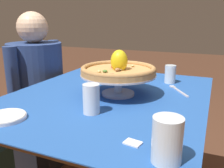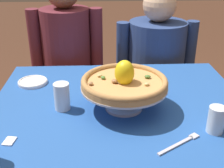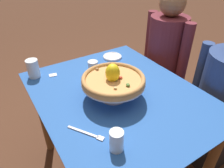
# 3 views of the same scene
# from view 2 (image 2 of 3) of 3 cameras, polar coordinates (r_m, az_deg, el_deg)

# --- Properties ---
(dining_table) EXTENTS (1.11, 0.91, 0.73)m
(dining_table) POSITION_cam_2_polar(r_m,az_deg,el_deg) (1.34, 1.46, -7.99)
(dining_table) COLOR brown
(dining_table) RESTS_ON ground
(pizza_stand) EXTENTS (0.36, 0.36, 0.10)m
(pizza_stand) POSITION_cam_2_polar(r_m,az_deg,el_deg) (1.21, 2.37, -1.56)
(pizza_stand) COLOR #B7B7C1
(pizza_stand) RESTS_ON dining_table
(pizza) EXTENTS (0.35, 0.35, 0.11)m
(pizza) POSITION_cam_2_polar(r_m,az_deg,el_deg) (1.19, 2.41, 0.56)
(pizza) COLOR tan
(pizza) RESTS_ON pizza_stand
(water_glass_side_left) EXTENTS (0.07, 0.07, 0.12)m
(water_glass_side_left) POSITION_cam_2_polar(r_m,az_deg,el_deg) (1.23, -9.70, -2.73)
(water_glass_side_left) COLOR white
(water_glass_side_left) RESTS_ON dining_table
(water_glass_front_right) EXTENTS (0.06, 0.06, 0.10)m
(water_glass_front_right) POSITION_cam_2_polar(r_m,az_deg,el_deg) (1.14, 19.58, -6.83)
(water_glass_front_right) COLOR silver
(water_glass_front_right) RESTS_ON dining_table
(side_plate) EXTENTS (0.15, 0.15, 0.02)m
(side_plate) POSITION_cam_2_polar(r_m,az_deg,el_deg) (1.51, -15.18, 0.43)
(side_plate) COLOR white
(side_plate) RESTS_ON dining_table
(dinner_fork) EXTENTS (0.17, 0.12, 0.01)m
(dinner_fork) POSITION_cam_2_polar(r_m,az_deg,el_deg) (1.06, 13.29, -11.10)
(dinner_fork) COLOR #B7B7C1
(dinner_fork) RESTS_ON dining_table
(sugar_packet) EXTENTS (0.04, 0.06, 0.00)m
(sugar_packet) POSITION_cam_2_polar(r_m,az_deg,el_deg) (1.11, -19.35, -10.46)
(sugar_packet) COLOR white
(sugar_packet) RESTS_ON dining_table
(diner_left) EXTENTS (0.46, 0.33, 1.22)m
(diner_left) POSITION_cam_2_polar(r_m,az_deg,el_deg) (1.96, -8.46, 1.38)
(diner_left) COLOR #1E3833
(diner_left) RESTS_ON ground
(diner_right) EXTENTS (0.53, 0.38, 1.13)m
(diner_right) POSITION_cam_2_polar(r_m,az_deg,el_deg) (2.01, 8.33, 1.60)
(diner_right) COLOR black
(diner_right) RESTS_ON ground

